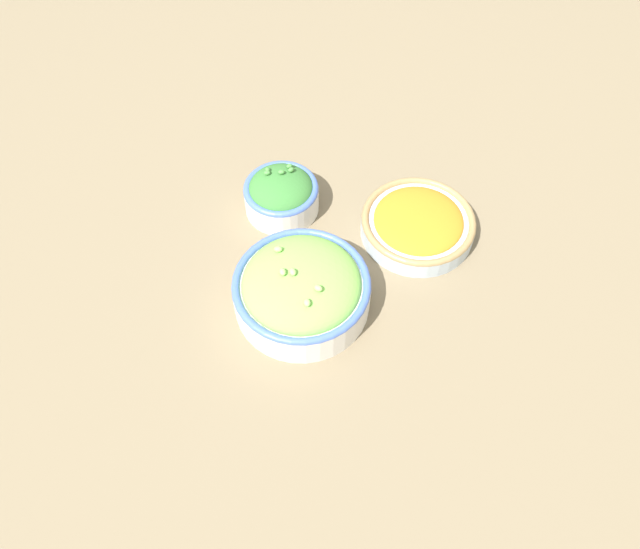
% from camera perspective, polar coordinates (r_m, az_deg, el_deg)
% --- Properties ---
extents(ground_plane, '(3.00, 3.00, 0.00)m').
position_cam_1_polar(ground_plane, '(0.96, -0.00, -1.02)').
color(ground_plane, '#75664C').
extents(bowl_broccoli, '(0.12, 0.12, 0.08)m').
position_cam_1_polar(bowl_broccoli, '(1.03, -3.56, 7.40)').
color(bowl_broccoli, silver).
rests_on(bowl_broccoli, ground_plane).
extents(bowl_lettuce, '(0.20, 0.20, 0.09)m').
position_cam_1_polar(bowl_lettuce, '(0.91, -1.69, -1.31)').
color(bowl_lettuce, silver).
rests_on(bowl_lettuce, ground_plane).
extents(bowl_carrots, '(0.18, 0.18, 0.04)m').
position_cam_1_polar(bowl_carrots, '(1.02, 8.94, 4.64)').
color(bowl_carrots, '#B2C1CC').
rests_on(bowl_carrots, ground_plane).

